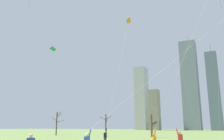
# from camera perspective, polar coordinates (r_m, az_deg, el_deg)

# --- Properties ---
(kite_flyer_midfield_center_pink) EXTENTS (15.60, 5.21, 17.22)m
(kite_flyer_midfield_center_pink) POSITION_cam_1_polar(r_m,az_deg,el_deg) (23.34, 9.58, -9.96)
(kite_flyer_midfield_center_pink) COLOR #33384C
(kite_flyer_midfield_center_pink) RESTS_ON ground
(kite_flyer_foreground_right_red) EXTENTS (7.77, 5.99, 14.50)m
(kite_flyer_foreground_right_red) POSITION_cam_1_polar(r_m,az_deg,el_deg) (15.35, 13.53, -7.45)
(kite_flyer_foreground_right_red) COLOR #33384C
(kite_flyer_foreground_right_red) RESTS_ON ground
(kite_flyer_far_back_blue) EXTENTS (14.25, 5.90, 13.94)m
(kite_flyer_far_back_blue) POSITION_cam_1_polar(r_m,az_deg,el_deg) (17.22, 0.02, -11.92)
(kite_flyer_far_back_blue) COLOR #726656
(kite_flyer_far_back_blue) RESTS_ON ground
(kite_flyer_midfield_left_orange) EXTENTS (0.51, 7.63, 18.03)m
(kite_flyer_midfield_left_orange) POSITION_cam_1_polar(r_m,az_deg,el_deg) (28.41, -0.43, -9.91)
(kite_flyer_midfield_left_orange) COLOR #33384C
(kite_flyer_midfield_left_orange) RESTS_ON ground
(distant_kite_low_near_trees_green) EXTENTS (1.19, 2.99, 14.73)m
(distant_kite_low_near_trees_green) POSITION_cam_1_polar(r_m,az_deg,el_deg) (39.85, -13.58, 3.33)
(distant_kite_low_near_trees_green) COLOR green
(distant_kite_low_near_trees_green) RESTS_ON ground
(bare_tree_right_of_center) EXTENTS (3.76, 1.11, 5.70)m
(bare_tree_right_of_center) POSITION_cam_1_polar(r_m,az_deg,el_deg) (63.21, -12.86, -11.95)
(bare_tree_right_of_center) COLOR #423326
(bare_tree_right_of_center) RESTS_ON ground
(bare_tree_leftmost) EXTENTS (2.47, 2.58, 5.00)m
(bare_tree_leftmost) POSITION_cam_1_polar(r_m,az_deg,el_deg) (59.26, -1.46, -12.60)
(bare_tree_leftmost) COLOR #4C3828
(bare_tree_leftmost) RESTS_ON ground
(bare_tree_left_of_center) EXTENTS (1.66, 1.38, 4.49)m
(bare_tree_left_of_center) POSITION_cam_1_polar(r_m,az_deg,el_deg) (50.18, 9.39, -12.77)
(bare_tree_left_of_center) COLOR brown
(bare_tree_left_of_center) RESTS_ON ground
(skyline_squat_block) EXTENTS (10.36, 8.23, 62.59)m
(skyline_squat_block) POSITION_cam_1_polar(r_m,az_deg,el_deg) (166.66, 17.93, -3.26)
(skyline_squat_block) COLOR gray
(skyline_squat_block) RESTS_ON ground
(skyline_mid_tower_right) EXTENTS (7.88, 9.62, 44.31)m
(skyline_mid_tower_right) POSITION_cam_1_polar(r_m,az_deg,el_deg) (175.90, 6.99, -6.60)
(skyline_mid_tower_right) COLOR #B2B2B7
(skyline_mid_tower_right) RESTS_ON ground
(skyline_tall_tower) EXTENTS (6.56, 9.90, 52.71)m
(skyline_tall_tower) POSITION_cam_1_polar(r_m,az_deg,el_deg) (159.55, 22.88, -4.47)
(skyline_tall_tower) COLOR slate
(skyline_tall_tower) RESTS_ON ground
(skyline_mid_tower_left) EXTENTS (6.38, 6.72, 26.07)m
(skyline_mid_tower_left) POSITION_cam_1_polar(r_m,az_deg,el_deg) (163.05, 9.97, -9.20)
(skyline_mid_tower_left) COLOR gray
(skyline_mid_tower_left) RESTS_ON ground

